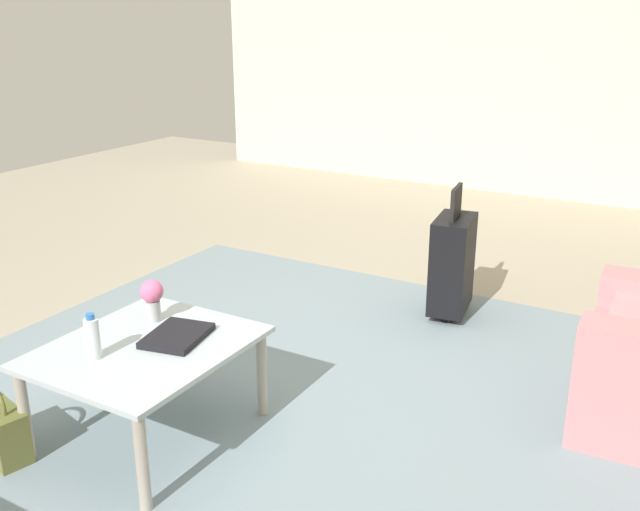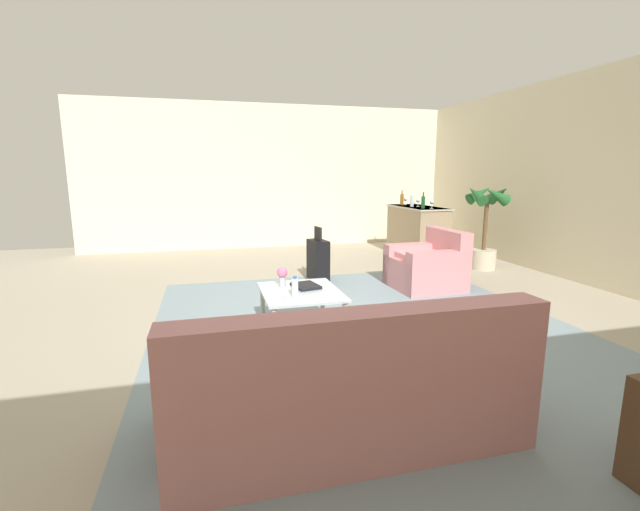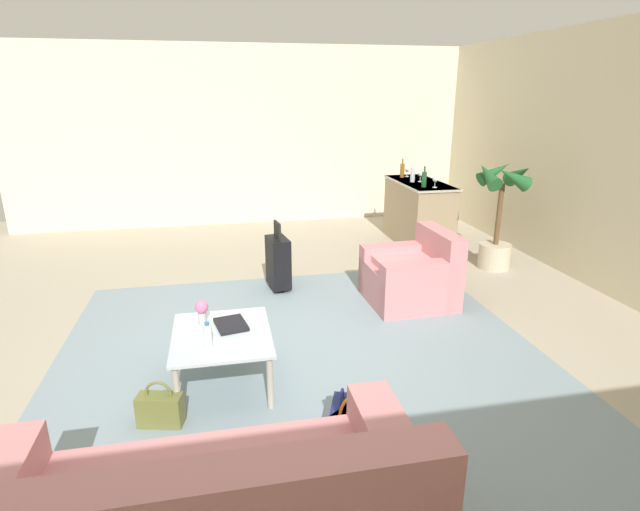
{
  "view_description": "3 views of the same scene",
  "coord_description": "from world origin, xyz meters",
  "px_view_note": "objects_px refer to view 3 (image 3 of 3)",
  "views": [
    {
      "loc": [
        2.48,
        1.6,
        1.86
      ],
      "look_at": [
        -0.17,
        0.07,
        0.81
      ],
      "focal_mm": 40.0,
      "sensor_mm": 36.0,
      "label": 1
    },
    {
      "loc": [
        4.48,
        -1.38,
        1.63
      ],
      "look_at": [
        -0.15,
        -0.15,
        0.7
      ],
      "focal_mm": 24.0,
      "sensor_mm": 36.0,
      "label": 2
    },
    {
      "loc": [
        4.08,
        -0.45,
        2.29
      ],
      "look_at": [
        0.5,
        0.28,
        1.1
      ],
      "focal_mm": 28.0,
      "sensor_mm": 36.0,
      "label": 3
    }
  ],
  "objects_px": {
    "handbag_navy": "(341,419)",
    "armchair": "(414,278)",
    "wine_bottle_green": "(424,179)",
    "coffee_table": "(222,340)",
    "suitcase_black": "(278,261)",
    "potted_palm": "(499,213)",
    "wine_bottle_clear": "(413,174)",
    "coffee_table_book": "(231,324)",
    "wine_glass_right_of_centre": "(435,180)",
    "water_bottle": "(208,335)",
    "handbag_olive": "(160,409)",
    "flower_vase": "(202,310)",
    "wine_glass_left_of_centre": "(420,175)",
    "wine_glass_leftmost": "(407,170)",
    "bar_console": "(418,212)",
    "wine_bottle_amber": "(402,170)",
    "handbag_orange": "(348,426)"
  },
  "relations": [
    {
      "from": "armchair",
      "to": "wine_glass_left_of_centre",
      "type": "xyz_separation_m",
      "value": [
        -2.2,
        0.93,
        0.81
      ]
    },
    {
      "from": "coffee_table_book",
      "to": "wine_bottle_green",
      "type": "xyz_separation_m",
      "value": [
        -2.94,
        2.89,
        0.63
      ]
    },
    {
      "from": "coffee_table",
      "to": "wine_bottle_clear",
      "type": "distance_m",
      "value": 4.65
    },
    {
      "from": "armchair",
      "to": "coffee_table_book",
      "type": "xyz_separation_m",
      "value": [
        1.18,
        -2.09,
        0.18
      ]
    },
    {
      "from": "water_bottle",
      "to": "handbag_olive",
      "type": "distance_m",
      "value": 0.61
    },
    {
      "from": "wine_bottle_amber",
      "to": "wine_bottle_green",
      "type": "height_order",
      "value": "same"
    },
    {
      "from": "armchair",
      "to": "handbag_navy",
      "type": "relative_size",
      "value": 2.61
    },
    {
      "from": "wine_bottle_green",
      "to": "potted_palm",
      "type": "relative_size",
      "value": 0.2
    },
    {
      "from": "flower_vase",
      "to": "wine_bottle_amber",
      "type": "bearing_deg",
      "value": 140.1
    },
    {
      "from": "coffee_table_book",
      "to": "wine_glass_leftmost",
      "type": "distance_m",
      "value": 4.95
    },
    {
      "from": "wine_bottle_amber",
      "to": "handbag_olive",
      "type": "distance_m",
      "value": 5.67
    },
    {
      "from": "water_bottle",
      "to": "coffee_table",
      "type": "bearing_deg",
      "value": 153.43
    },
    {
      "from": "coffee_table_book",
      "to": "coffee_table",
      "type": "bearing_deg",
      "value": -45.39
    },
    {
      "from": "coffee_table_book",
      "to": "flower_vase",
      "type": "xyz_separation_m",
      "value": [
        -0.1,
        -0.23,
        0.11
      ]
    },
    {
      "from": "wine_glass_leftmost",
      "to": "handbag_olive",
      "type": "xyz_separation_m",
      "value": [
        4.46,
        -3.54,
        -0.97
      ]
    },
    {
      "from": "coffee_table",
      "to": "suitcase_black",
      "type": "height_order",
      "value": "suitcase_black"
    },
    {
      "from": "suitcase_black",
      "to": "handbag_navy",
      "type": "relative_size",
      "value": 2.37
    },
    {
      "from": "suitcase_black",
      "to": "handbag_olive",
      "type": "relative_size",
      "value": 2.37
    },
    {
      "from": "bar_console",
      "to": "wine_glass_left_of_centre",
      "type": "bearing_deg",
      "value": -90.0
    },
    {
      "from": "coffee_table_book",
      "to": "wine_bottle_green",
      "type": "distance_m",
      "value": 4.18
    },
    {
      "from": "wine_bottle_clear",
      "to": "handbag_olive",
      "type": "bearing_deg",
      "value": -40.96
    },
    {
      "from": "wine_glass_left_of_centre",
      "to": "water_bottle",
      "type": "bearing_deg",
      "value": -40.84
    },
    {
      "from": "handbag_olive",
      "to": "wine_glass_right_of_centre",
      "type": "bearing_deg",
      "value": 133.92
    },
    {
      "from": "flower_vase",
      "to": "wine_bottle_clear",
      "type": "relative_size",
      "value": 0.68
    },
    {
      "from": "wine_bottle_clear",
      "to": "bar_console",
      "type": "bearing_deg",
      "value": 87.1
    },
    {
      "from": "flower_vase",
      "to": "potted_palm",
      "type": "distance_m",
      "value": 4.33
    },
    {
      "from": "coffee_table_book",
      "to": "wine_bottle_clear",
      "type": "xyz_separation_m",
      "value": [
        -3.39,
        2.89,
        0.63
      ]
    },
    {
      "from": "flower_vase",
      "to": "handbag_navy",
      "type": "distance_m",
      "value": 1.47
    },
    {
      "from": "coffee_table",
      "to": "wine_glass_leftmost",
      "type": "distance_m",
      "value": 5.1
    },
    {
      "from": "suitcase_black",
      "to": "potted_palm",
      "type": "distance_m",
      "value": 3.03
    },
    {
      "from": "wine_glass_right_of_centre",
      "to": "potted_palm",
      "type": "height_order",
      "value": "potted_palm"
    },
    {
      "from": "wine_glass_left_of_centre",
      "to": "wine_glass_right_of_centre",
      "type": "distance_m",
      "value": 0.51
    },
    {
      "from": "bar_console",
      "to": "potted_palm",
      "type": "xyz_separation_m",
      "value": [
        1.3,
        0.6,
        0.26
      ]
    },
    {
      "from": "wine_glass_leftmost",
      "to": "potted_palm",
      "type": "bearing_deg",
      "value": 18.98
    },
    {
      "from": "bar_console",
      "to": "wine_glass_left_of_centre",
      "type": "xyz_separation_m",
      "value": [
        -0.0,
        -0.0,
        0.59
      ]
    },
    {
      "from": "water_bottle",
      "to": "potted_palm",
      "type": "height_order",
      "value": "potted_palm"
    },
    {
      "from": "wine_bottle_amber",
      "to": "handbag_orange",
      "type": "xyz_separation_m",
      "value": [
        4.86,
        -2.16,
        -0.98
      ]
    },
    {
      "from": "flower_vase",
      "to": "wine_glass_leftmost",
      "type": "relative_size",
      "value": 1.33
    },
    {
      "from": "coffee_table_book",
      "to": "wine_bottle_green",
      "type": "bearing_deg",
      "value": 123.8
    },
    {
      "from": "water_bottle",
      "to": "wine_glass_leftmost",
      "type": "distance_m",
      "value": 5.3
    },
    {
      "from": "armchair",
      "to": "wine_bottle_clear",
      "type": "distance_m",
      "value": 2.48
    },
    {
      "from": "wine_bottle_clear",
      "to": "suitcase_black",
      "type": "bearing_deg",
      "value": -56.47
    },
    {
      "from": "handbag_navy",
      "to": "armchair",
      "type": "bearing_deg",
      "value": 146.99
    },
    {
      "from": "armchair",
      "to": "wine_glass_left_of_centre",
      "type": "relative_size",
      "value": 6.05
    },
    {
      "from": "coffee_table_book",
      "to": "wine_glass_right_of_centre",
      "type": "bearing_deg",
      "value": 121.73
    },
    {
      "from": "wine_bottle_green",
      "to": "coffee_table",
      "type": "bearing_deg",
      "value": -44.14
    },
    {
      "from": "suitcase_black",
      "to": "handbag_navy",
      "type": "height_order",
      "value": "suitcase_black"
    },
    {
      "from": "bar_console",
      "to": "wine_glass_left_of_centre",
      "type": "relative_size",
      "value": 9.68
    },
    {
      "from": "water_bottle",
      "to": "potted_palm",
      "type": "bearing_deg",
      "value": 122.28
    },
    {
      "from": "coffee_table",
      "to": "water_bottle",
      "type": "relative_size",
      "value": 4.47
    }
  ]
}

